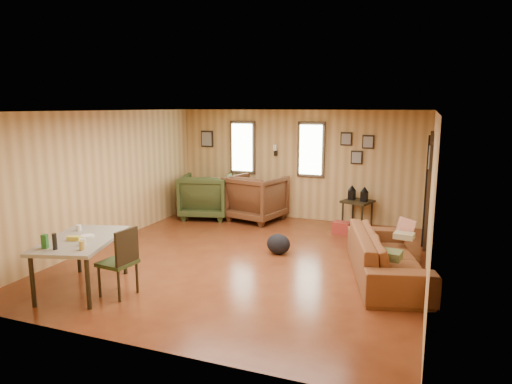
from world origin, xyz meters
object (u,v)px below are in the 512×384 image
(end_table, at_px, (229,194))
(side_table, at_px, (358,199))
(recliner_brown, at_px, (256,195))
(sofa, at_px, (387,248))
(recliner_green, at_px, (206,194))
(dining_table, at_px, (80,243))

(end_table, bearing_deg, side_table, -6.09)
(recliner_brown, bearing_deg, sofa, 152.99)
(recliner_green, xyz_separation_m, dining_table, (0.31, -4.31, 0.12))
(sofa, height_order, side_table, sofa)
(sofa, height_order, recliner_brown, recliner_brown)
(recliner_green, bearing_deg, sofa, 135.86)
(end_table, distance_m, side_table, 3.07)
(end_table, relative_size, side_table, 0.90)
(sofa, relative_size, recliner_brown, 2.07)
(side_table, bearing_deg, end_table, 173.91)
(dining_table, bearing_deg, side_table, 41.13)
(recliner_green, bearing_deg, recliner_brown, 173.03)
(recliner_brown, distance_m, dining_table, 4.53)
(sofa, xyz_separation_m, recliner_green, (-4.14, 2.39, 0.09))
(recliner_brown, height_order, side_table, recliner_brown)
(recliner_brown, xyz_separation_m, recliner_green, (-1.16, -0.15, -0.02))
(recliner_brown, distance_m, end_table, 1.03)
(side_table, height_order, dining_table, dining_table)
(recliner_green, height_order, end_table, recliner_green)
(side_table, bearing_deg, recliner_green, -174.19)
(recliner_brown, relative_size, dining_table, 0.70)
(dining_table, bearing_deg, recliner_green, 78.15)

